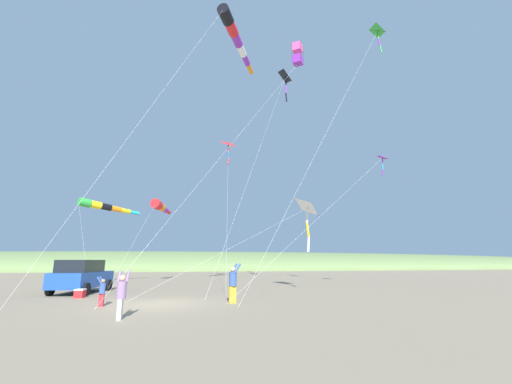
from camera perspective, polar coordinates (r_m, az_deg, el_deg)
ground_plane at (r=15.08m, az=-17.46°, el=-18.44°), size 600.00×600.00×0.00m
dune_ridge_grassy at (r=69.93m, az=-12.17°, el=-13.31°), size 28.00×240.00×7.33m
parked_car at (r=21.46m, az=-28.51°, el=-12.95°), size 4.52×2.55×1.85m
cooler_box at (r=18.94m, az=-28.77°, el=-15.49°), size 0.62×0.42×0.42m
person_adult_flyer at (r=14.69m, az=-4.11°, el=-15.51°), size 0.53×0.60×1.69m
person_child_green_jacket at (r=11.43m, az=-22.79°, el=-16.15°), size 0.44×0.34×1.50m
person_child_grey_jacket at (r=14.98m, az=-25.65°, el=-15.41°), size 0.32×0.39×1.17m
kite_windsock_red_high_left at (r=24.54m, az=-3.78°, el=25.96°), size 10.62×10.49×17.40m
kite_delta_green_low_center at (r=24.82m, az=21.48°, el=5.62°), size 6.63×12.26×9.29m
kite_delta_white_trailing at (r=31.09m, az=-4.89°, el=8.44°), size 12.70×2.01×13.12m
kite_windsock_teal_far_right at (r=29.01m, az=-16.65°, el=-2.50°), size 12.53×2.14×6.90m
kite_delta_striped_overhead at (r=21.19m, az=9.27°, el=-2.72°), size 5.25×10.84×5.83m
kite_delta_checkered_midright at (r=33.44m, az=5.36°, el=19.70°), size 12.36×8.39×20.00m
kite_delta_long_streamer_left at (r=25.18m, az=20.79°, el=25.12°), size 4.65×10.39×17.10m
kite_box_orange_high_right at (r=27.55m, az=7.37°, el=23.11°), size 8.32×11.42×18.54m
kite_windsock_small_distant at (r=28.67m, az=-25.60°, el=-2.29°), size 7.96×4.22×6.57m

